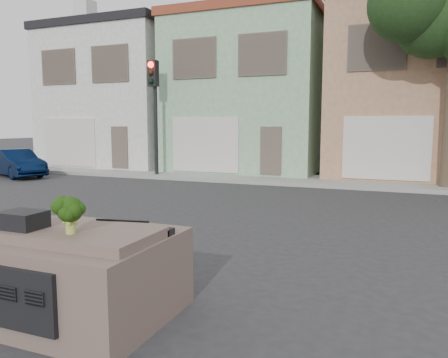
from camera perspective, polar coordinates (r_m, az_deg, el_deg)
The scene contains 11 objects.
ground_plane at distance 8.20m, azimuth -3.85°, elevation -9.32°, with size 120.00×120.00×0.00m, color #303033.
sidewalk at distance 18.05m, azimuth 10.81°, elevation -0.18°, with size 40.00×3.00×0.15m, color gray.
townhouse_white at distance 26.01m, azimuth -11.98°, elevation 10.13°, with size 7.20×8.20×7.55m, color silver.
townhouse_mint at distance 22.72m, azimuth 4.21°, elevation 10.74°, with size 7.20×8.20×7.55m, color #8DB68E.
townhouse_tan at distance 21.64m, azimuth 23.81°, elevation 10.35°, with size 7.20×8.20×7.55m, color tan.
navy_sedan at distance 21.69m, azimuth -25.39°, elevation 0.26°, with size 1.30×3.74×1.23m, color #051333.
traffic_signal at distance 19.33m, azimuth -9.05°, elevation 7.68°, with size 0.40×0.40×5.10m, color black.
car_dashboard at distance 5.62m, azimuth -17.62°, elevation -11.45°, with size 2.00×1.80×1.12m, color brown.
instrument_hump at distance 5.59m, azimuth -24.78°, elevation -4.86°, with size 0.48×0.38×0.20m, color black.
wiper_arm at distance 5.59m, azimuth -13.13°, elevation -5.32°, with size 0.70×0.03×0.02m, color black.
broccoli at distance 5.10m, azimuth -19.47°, elevation -4.42°, with size 0.35×0.35×0.43m, color black.
Camera 1 is at (3.44, -7.08, 2.31)m, focal length 35.00 mm.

